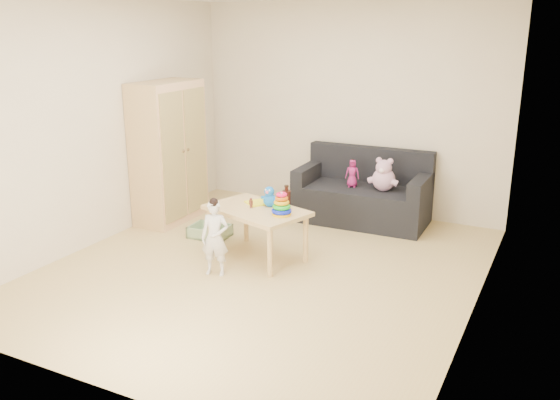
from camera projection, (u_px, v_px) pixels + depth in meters
The scene contains 13 objects.
room at pixel (263, 139), 5.49m from camera, with size 4.50×4.50×4.50m.
wardrobe at pixel (169, 152), 7.11m from camera, with size 0.47×0.94×1.68m, color #E2AB7C.
sofa at pixel (362, 204), 7.19m from camera, with size 1.56×0.78×0.44m, color black.
play_table at pixel (257, 233), 6.08m from camera, with size 1.01×0.64×0.53m, color tan.
storage_bin at pixel (210, 231), 6.72m from camera, with size 0.43×0.33×0.13m, color #85A376, non-canonical shape.
toddler at pixel (215, 239), 5.64m from camera, with size 0.27×0.18×0.73m, color silver.
pink_bear at pixel (384, 177), 6.93m from camera, with size 0.29×0.25×0.33m, color #D39BBF, non-canonical shape.
doll at pixel (352, 174), 7.08m from camera, with size 0.17×0.11×0.33m, color #A81F6A.
ring_stacker at pixel (282, 206), 5.77m from camera, with size 0.20×0.20×0.23m.
brown_bottle at pixel (286, 198), 5.99m from camera, with size 0.08×0.08×0.24m.
blue_plush at pixel (270, 196), 6.04m from camera, with size 0.18×0.14×0.22m, color #1A79EA, non-canonical shape.
wooden_figure at pixel (251, 203), 6.00m from camera, with size 0.04×0.04×0.11m, color #5E2A1D, non-canonical shape.
yellow_book at pixel (257, 203), 6.16m from camera, with size 0.21×0.21×0.02m, color #FFF31A.
Camera 1 is at (2.58, -4.77, 2.35)m, focal length 38.00 mm.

